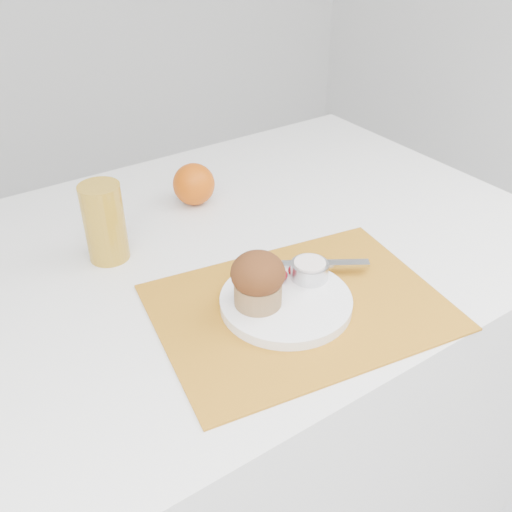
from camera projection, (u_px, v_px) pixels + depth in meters
table at (226, 394)px, 1.21m from camera, size 1.20×0.80×0.75m
placemat at (300, 307)px, 0.86m from camera, size 0.47×0.38×0.00m
plate at (286, 302)px, 0.86m from camera, size 0.21×0.21×0.02m
ramekin at (309, 270)px, 0.89m from camera, size 0.07×0.07×0.03m
cream at (310, 264)px, 0.88m from camera, size 0.06×0.06×0.01m
raspberry_near at (281, 275)px, 0.88m from camera, size 0.02×0.02×0.02m
raspberry_far at (294, 270)px, 0.89m from camera, size 0.02×0.02×0.02m
butter_knife at (306, 264)px, 0.92m from camera, size 0.18×0.12×0.01m
orange at (194, 184)px, 1.12m from camera, size 0.08×0.08×0.08m
juice_glass at (104, 223)px, 0.94m from camera, size 0.08×0.08×0.14m
muffin at (258, 279)px, 0.82m from camera, size 0.08×0.08×0.08m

